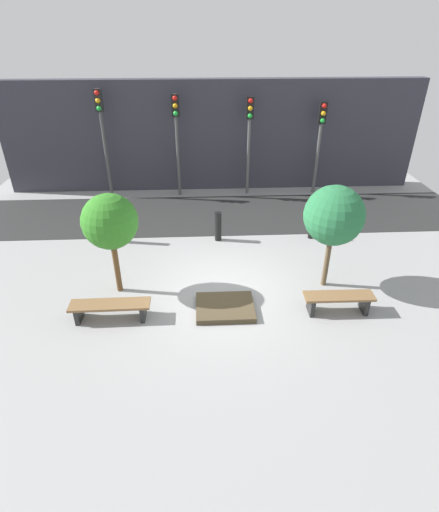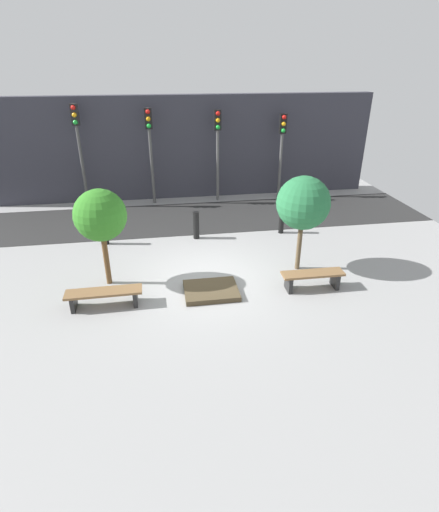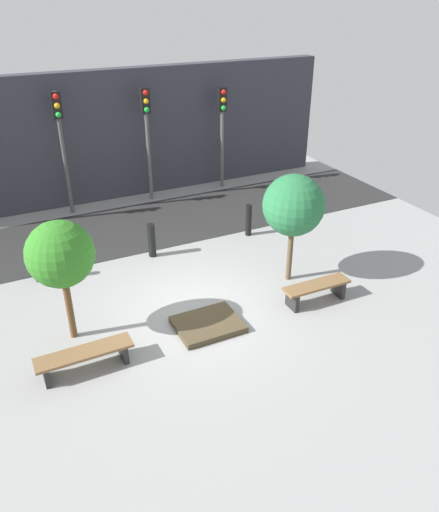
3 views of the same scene
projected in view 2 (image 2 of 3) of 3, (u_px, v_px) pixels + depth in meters
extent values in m
plane|color=#949494|center=(207.00, 278.00, 11.06)|extent=(18.00, 18.00, 0.00)
cube|color=#282828|center=(191.00, 218.00, 15.26)|extent=(18.00, 3.39, 0.01)
cube|color=#33333D|center=(183.00, 148.00, 16.81)|extent=(16.20, 0.50, 4.19)
cube|color=black|center=(74.00, 302.00, 9.63)|extent=(0.11, 0.45, 0.37)
cube|color=black|center=(135.00, 297.00, 9.85)|extent=(0.11, 0.45, 0.37)
cube|color=brown|center=(104.00, 292.00, 9.65)|extent=(1.83, 0.47, 0.06)
cube|color=black|center=(289.00, 283.00, 10.40)|extent=(0.10, 0.43, 0.42)
cube|color=black|center=(335.00, 280.00, 10.57)|extent=(0.10, 0.43, 0.42)
cube|color=brown|center=(313.00, 274.00, 10.38)|extent=(1.64, 0.45, 0.06)
cube|color=#483C28|center=(211.00, 291.00, 10.35)|extent=(1.38, 1.11, 0.13)
cylinder|color=brown|center=(106.00, 257.00, 10.49)|extent=(0.14, 0.14, 1.59)
sphere|color=#317C24|center=(100.00, 215.00, 9.97)|extent=(1.33, 1.33, 1.33)
cylinder|color=brown|center=(299.00, 243.00, 11.24)|extent=(0.13, 0.13, 1.59)
sphere|color=#276F40|center=(303.00, 203.00, 10.71)|extent=(1.46, 1.46, 1.46)
cylinder|color=black|center=(105.00, 229.00, 12.89)|extent=(0.17, 0.17, 1.04)
cylinder|color=black|center=(196.00, 225.00, 13.33)|extent=(0.21, 0.21, 0.94)
cylinder|color=black|center=(282.00, 220.00, 13.75)|extent=(0.18, 0.18, 0.94)
cylinder|color=#484848|center=(81.00, 158.00, 15.57)|extent=(0.12, 0.12, 3.98)
cube|color=black|center=(75.00, 115.00, 14.86)|extent=(0.28, 0.16, 0.78)
sphere|color=red|center=(73.00, 108.00, 14.65)|extent=(0.17, 0.17, 0.17)
sphere|color=orange|center=(74.00, 115.00, 14.77)|extent=(0.17, 0.17, 0.17)
sphere|color=green|center=(75.00, 122.00, 14.88)|extent=(0.17, 0.17, 0.17)
cylinder|color=#4B4B4B|center=(151.00, 158.00, 16.00)|extent=(0.12, 0.12, 3.79)
cube|color=black|center=(148.00, 119.00, 15.33)|extent=(0.28, 0.16, 0.78)
sphere|color=red|center=(148.00, 112.00, 15.12)|extent=(0.17, 0.17, 0.17)
sphere|color=orange|center=(148.00, 119.00, 15.24)|extent=(0.17, 0.17, 0.17)
sphere|color=green|center=(149.00, 126.00, 15.35)|extent=(0.17, 0.17, 0.17)
cylinder|color=#535353|center=(218.00, 157.00, 16.40)|extent=(0.12, 0.12, 3.68)
cube|color=black|center=(218.00, 120.00, 15.76)|extent=(0.28, 0.16, 0.78)
sphere|color=red|center=(218.00, 113.00, 15.55)|extent=(0.17, 0.17, 0.17)
sphere|color=orange|center=(218.00, 120.00, 15.67)|extent=(0.17, 0.17, 0.17)
sphere|color=green|center=(218.00, 127.00, 15.78)|extent=(0.17, 0.17, 0.17)
cylinder|color=#535353|center=(281.00, 157.00, 16.83)|extent=(0.12, 0.12, 3.48)
cube|color=black|center=(283.00, 124.00, 16.23)|extent=(0.28, 0.16, 0.78)
sphere|color=red|center=(284.00, 117.00, 16.02)|extent=(0.17, 0.17, 0.17)
sphere|color=orange|center=(284.00, 124.00, 16.14)|extent=(0.17, 0.17, 0.17)
sphere|color=green|center=(283.00, 131.00, 16.25)|extent=(0.17, 0.17, 0.17)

